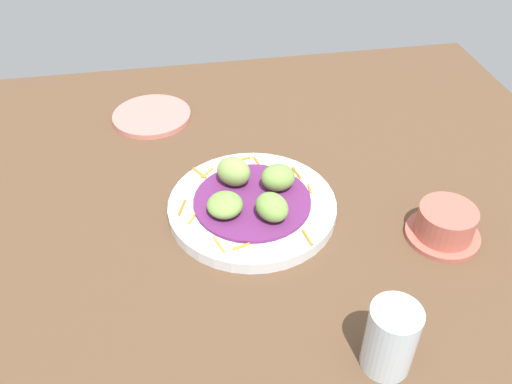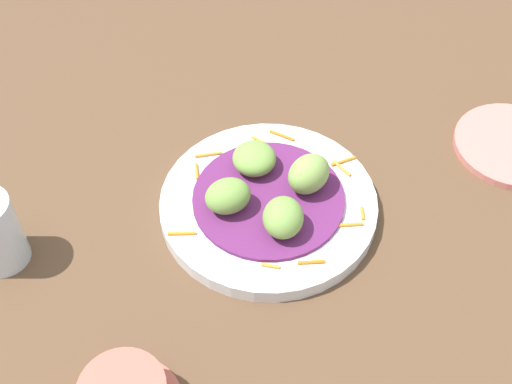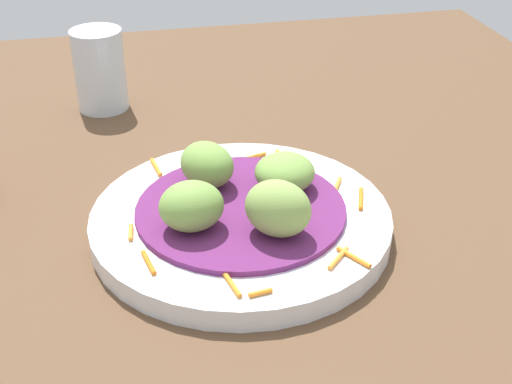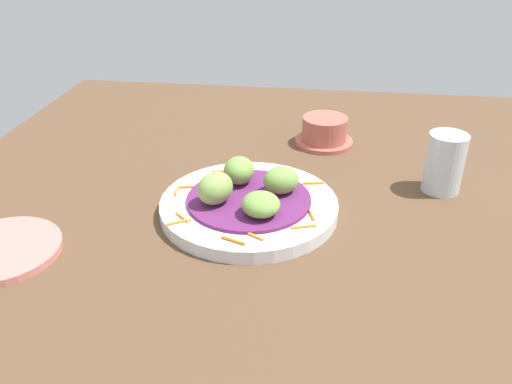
{
  "view_description": "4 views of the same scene",
  "coord_description": "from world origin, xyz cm",
  "px_view_note": "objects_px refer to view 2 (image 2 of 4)",
  "views": [
    {
      "loc": [
        -60.67,
        16.14,
        59.45
      ],
      "look_at": [
        2.05,
        4.98,
        6.22
      ],
      "focal_mm": 38.03,
      "sensor_mm": 36.0,
      "label": 1
    },
    {
      "loc": [
        7.89,
        -46.72,
        67.45
      ],
      "look_at": [
        1.02,
        4.07,
        6.92
      ],
      "focal_mm": 47.96,
      "sensor_mm": 36.0,
      "label": 2
    },
    {
      "loc": [
        52.86,
        -4.11,
        37.3
      ],
      "look_at": [
        2.95,
        6.76,
        6.26
      ],
      "focal_mm": 49.2,
      "sensor_mm": 36.0,
      "label": 3
    },
    {
      "loc": [
        -7.72,
        71.75,
        42.47
      ],
      "look_at": [
        1.27,
        5.64,
        5.57
      ],
      "focal_mm": 36.69,
      "sensor_mm": 36.0,
      "label": 4
    }
  ],
  "objects_px": {
    "guac_scoop_center": "(256,159)",
    "side_plate_small": "(512,145)",
    "main_plate": "(268,205)",
    "guac_scoop_right": "(228,196)",
    "guac_scoop_left": "(309,174)",
    "guac_scoop_back": "(283,217)"
  },
  "relations": [
    {
      "from": "guac_scoop_left",
      "to": "side_plate_small",
      "type": "bearing_deg",
      "value": 25.72
    },
    {
      "from": "guac_scoop_left",
      "to": "guac_scoop_right",
      "type": "xyz_separation_m",
      "value": [
        -0.09,
        -0.04,
        -0.0
      ]
    },
    {
      "from": "guac_scoop_right",
      "to": "guac_scoop_back",
      "type": "bearing_deg",
      "value": -19.14
    },
    {
      "from": "guac_scoop_right",
      "to": "side_plate_small",
      "type": "distance_m",
      "value": 0.39
    },
    {
      "from": "side_plate_small",
      "to": "guac_scoop_center",
      "type": "bearing_deg",
      "value": -162.63
    },
    {
      "from": "guac_scoop_right",
      "to": "side_plate_small",
      "type": "relative_size",
      "value": 0.36
    },
    {
      "from": "guac_scoop_back",
      "to": "guac_scoop_center",
      "type": "bearing_deg",
      "value": 115.86
    },
    {
      "from": "main_plate",
      "to": "side_plate_small",
      "type": "bearing_deg",
      "value": 25.74
    },
    {
      "from": "guac_scoop_center",
      "to": "guac_scoop_right",
      "type": "height_order",
      "value": "guac_scoop_right"
    },
    {
      "from": "main_plate",
      "to": "guac_scoop_left",
      "type": "height_order",
      "value": "guac_scoop_left"
    },
    {
      "from": "guac_scoop_back",
      "to": "side_plate_small",
      "type": "distance_m",
      "value": 0.35
    },
    {
      "from": "main_plate",
      "to": "guac_scoop_center",
      "type": "relative_size",
      "value": 4.84
    },
    {
      "from": "guac_scoop_center",
      "to": "guac_scoop_back",
      "type": "bearing_deg",
      "value": -64.14
    },
    {
      "from": "guac_scoop_center",
      "to": "side_plate_small",
      "type": "height_order",
      "value": "guac_scoop_center"
    },
    {
      "from": "side_plate_small",
      "to": "guac_scoop_right",
      "type": "bearing_deg",
      "value": -154.24
    },
    {
      "from": "guac_scoop_left",
      "to": "guac_scoop_back",
      "type": "distance_m",
      "value": 0.07
    },
    {
      "from": "main_plate",
      "to": "guac_scoop_right",
      "type": "xyz_separation_m",
      "value": [
        -0.05,
        -0.02,
        0.04
      ]
    },
    {
      "from": "guac_scoop_left",
      "to": "guac_scoop_center",
      "type": "height_order",
      "value": "guac_scoop_left"
    },
    {
      "from": "main_plate",
      "to": "guac_scoop_center",
      "type": "height_order",
      "value": "guac_scoop_center"
    },
    {
      "from": "guac_scoop_center",
      "to": "main_plate",
      "type": "bearing_deg",
      "value": -64.14
    },
    {
      "from": "main_plate",
      "to": "guac_scoop_center",
      "type": "bearing_deg",
      "value": 115.86
    },
    {
      "from": "main_plate",
      "to": "side_plate_small",
      "type": "distance_m",
      "value": 0.34
    }
  ]
}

